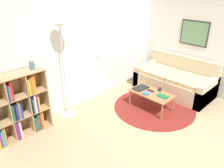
% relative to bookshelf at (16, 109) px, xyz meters
% --- Properties ---
extents(ground_plane, '(14.00, 14.00, 0.00)m').
position_rel_bookshelf_xyz_m(ground_plane, '(1.60, -2.26, -0.55)').
color(ground_plane, tan).
extents(wall_back, '(7.74, 0.11, 2.60)m').
position_rel_bookshelf_xyz_m(wall_back, '(1.61, 0.21, 0.74)').
color(wall_back, silver).
rests_on(wall_back, ground_plane).
extents(wall_right, '(0.08, 5.45, 2.60)m').
position_rel_bookshelf_xyz_m(wall_right, '(4.00, -1.04, 0.75)').
color(wall_right, silver).
rests_on(wall_right, ground_plane).
extents(rug, '(1.78, 1.78, 0.01)m').
position_rel_bookshelf_xyz_m(rug, '(2.50, -1.16, -0.54)').
color(rug, maroon).
rests_on(rug, ground_plane).
extents(bookshelf, '(1.05, 0.34, 1.17)m').
position_rel_bookshelf_xyz_m(bookshelf, '(0.00, 0.00, 0.00)').
color(bookshelf, tan).
rests_on(bookshelf, ground_plane).
extents(floor_lamp, '(0.30, 0.30, 1.90)m').
position_rel_bookshelf_xyz_m(floor_lamp, '(0.99, -0.05, 0.99)').
color(floor_lamp, '#B7B7BC').
rests_on(floor_lamp, ground_plane).
extents(couch, '(0.94, 1.85, 0.86)m').
position_rel_bookshelf_xyz_m(couch, '(3.55, -1.04, -0.26)').
color(couch, '#CCB793').
rests_on(couch, ground_plane).
extents(coffee_table, '(0.50, 0.91, 0.38)m').
position_rel_bookshelf_xyz_m(coffee_table, '(2.42, -1.12, -0.21)').
color(coffee_table, '#996B42').
rests_on(coffee_table, ground_plane).
extents(laptop, '(0.36, 0.24, 0.02)m').
position_rel_bookshelf_xyz_m(laptop, '(2.43, -0.82, -0.16)').
color(laptop, black).
rests_on(laptop, coffee_table).
extents(bowl, '(0.13, 0.13, 0.04)m').
position_rel_bookshelf_xyz_m(bowl, '(2.28, -1.08, -0.15)').
color(bowl, teal).
rests_on(bowl, coffee_table).
extents(book_stack_on_table, '(0.13, 0.23, 0.04)m').
position_rel_bookshelf_xyz_m(book_stack_on_table, '(2.42, -1.39, -0.15)').
color(book_stack_on_table, teal).
rests_on(book_stack_on_table, coffee_table).
extents(cup, '(0.07, 0.07, 0.07)m').
position_rel_bookshelf_xyz_m(cup, '(2.62, -1.19, -0.13)').
color(cup, '#28282D').
rests_on(cup, coffee_table).
extents(remote, '(0.04, 0.15, 0.02)m').
position_rel_bookshelf_xyz_m(remote, '(2.47, -1.06, -0.16)').
color(remote, black).
rests_on(remote, coffee_table).
extents(vase_on_shelf, '(0.09, 0.09, 0.14)m').
position_rel_bookshelf_xyz_m(vase_on_shelf, '(0.40, -0.00, 0.69)').
color(vase_on_shelf, slate).
rests_on(vase_on_shelf, bookshelf).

